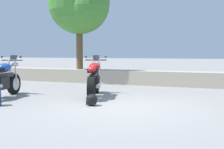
{
  "coord_description": "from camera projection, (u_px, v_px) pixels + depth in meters",
  "views": [
    {
      "loc": [
        2.19,
        -6.23,
        1.24
      ],
      "look_at": [
        -0.74,
        1.2,
        0.65
      ],
      "focal_mm": 46.51,
      "sensor_mm": 36.0,
      "label": 1
    }
  ],
  "objects": [
    {
      "name": "rider_helmet",
      "position": [
        92.0,
        100.0,
        6.84
      ],
      "size": [
        0.28,
        0.28,
        0.28
      ],
      "color": "black",
      "rests_on": "ground"
    },
    {
      "name": "stone_wall",
      "position": [
        164.0,
        78.0,
        11.11
      ],
      "size": [
        36.0,
        0.8,
        0.55
      ],
      "primitive_type": "cube",
      "color": "#A89E89",
      "rests_on": "ground"
    },
    {
      "name": "ground_plane",
      "position": [
        123.0,
        107.0,
        6.67
      ],
      "size": [
        120.0,
        120.0,
        0.0
      ],
      "primitive_type": "plane",
      "color": "gray"
    },
    {
      "name": "leafy_tree_far_left",
      "position": [
        81.0,
        4.0,
        12.23
      ],
      "size": [
        2.76,
        2.63,
        4.13
      ],
      "color": "brown",
      "rests_on": "stone_wall"
    },
    {
      "name": "motorcycle_blue_near_left",
      "position": [
        2.0,
        80.0,
        8.1
      ],
      "size": [
        0.82,
        2.04,
        1.18
      ],
      "color": "black",
      "rests_on": "ground"
    },
    {
      "name": "motorcycle_red_centre",
      "position": [
        94.0,
        79.0,
        8.34
      ],
      "size": [
        0.96,
        1.99,
        1.18
      ],
      "color": "black",
      "rests_on": "ground"
    }
  ]
}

